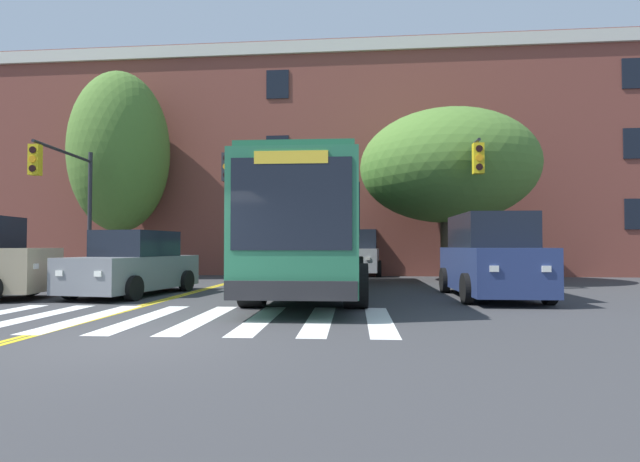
# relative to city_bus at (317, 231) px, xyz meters

# --- Properties ---
(ground_plane) EXTENTS (120.00, 120.00, 0.00)m
(ground_plane) POSITION_rel_city_bus_xyz_m (-1.96, -8.00, -1.88)
(ground_plane) COLOR #38383A
(crosswalk) EXTENTS (8.59, 4.09, 0.01)m
(crosswalk) POSITION_rel_city_bus_xyz_m (-2.23, -5.83, -1.88)
(crosswalk) COLOR white
(crosswalk) RESTS_ON ground
(lane_line_yellow_inner) EXTENTS (0.12, 36.00, 0.01)m
(lane_line_yellow_inner) POSITION_rel_city_bus_xyz_m (-3.86, 8.17, -1.88)
(lane_line_yellow_inner) COLOR gold
(lane_line_yellow_inner) RESTS_ON ground
(lane_line_yellow_outer) EXTENTS (0.12, 36.00, 0.01)m
(lane_line_yellow_outer) POSITION_rel_city_bus_xyz_m (-3.70, 8.17, -1.88)
(lane_line_yellow_outer) COLOR gold
(lane_line_yellow_outer) RESTS_ON ground
(city_bus) EXTENTS (3.16, 12.53, 3.46)m
(city_bus) POSITION_rel_city_bus_xyz_m (0.00, 0.00, 0.00)
(city_bus) COLOR #28704C
(city_bus) RESTS_ON ground
(car_grey_near_lane) EXTENTS (2.54, 4.77, 1.87)m
(car_grey_near_lane) POSITION_rel_city_bus_xyz_m (-5.22, -1.32, -1.03)
(car_grey_near_lane) COLOR slate
(car_grey_near_lane) RESTS_ON ground
(car_navy_far_lane) EXTENTS (2.26, 4.97, 2.29)m
(car_navy_far_lane) POSITION_rel_city_bus_xyz_m (4.92, -1.24, -0.79)
(car_navy_far_lane) COLOR navy
(car_navy_far_lane) RESTS_ON ground
(car_silver_behind_bus) EXTENTS (2.55, 4.99, 2.21)m
(car_silver_behind_bus) POSITION_rel_city_bus_xyz_m (1.21, 9.59, -0.83)
(car_silver_behind_bus) COLOR #B7BABF
(car_silver_behind_bus) RESTS_ON ground
(traffic_light_near_corner) EXTENTS (0.35, 2.86, 5.33)m
(traffic_light_near_corner) POSITION_rel_city_bus_xyz_m (5.14, 2.78, 1.66)
(traffic_light_near_corner) COLOR #28282D
(traffic_light_near_corner) RESTS_ON ground
(traffic_light_far_corner) EXTENTS (0.62, 4.10, 5.19)m
(traffic_light_far_corner) POSITION_rel_city_bus_xyz_m (-9.35, 1.95, 1.67)
(traffic_light_far_corner) COLOR #28282D
(traffic_light_far_corner) RESTS_ON ground
(traffic_light_overhead) EXTENTS (0.34, 3.07, 5.39)m
(traffic_light_overhead) POSITION_rel_city_bus_xyz_m (-3.34, 3.42, 1.64)
(traffic_light_overhead) COLOR #28282D
(traffic_light_overhead) RESTS_ON ground
(street_tree_curbside_large) EXTENTS (8.68, 8.31, 6.88)m
(street_tree_curbside_large) POSITION_rel_city_bus_xyz_m (4.78, 4.98, 2.72)
(street_tree_curbside_large) COLOR #4C3D2D
(street_tree_curbside_large) RESTS_ON ground
(street_tree_curbside_small) EXTENTS (4.50, 4.62, 9.42)m
(street_tree_curbside_small) POSITION_rel_city_bus_xyz_m (-9.72, 6.42, 3.83)
(street_tree_curbside_small) COLOR brown
(street_tree_curbside_small) RESTS_ON ground
(building_facade) EXTENTS (41.31, 8.57, 11.50)m
(building_facade) POSITION_rel_city_bus_xyz_m (-2.77, 12.69, 3.88)
(building_facade) COLOR brown
(building_facade) RESTS_ON ground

